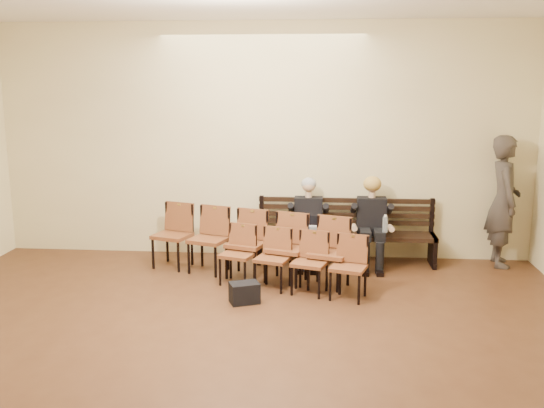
{
  "coord_description": "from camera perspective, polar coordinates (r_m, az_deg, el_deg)",
  "views": [
    {
      "loc": [
        0.92,
        -4.01,
        2.65
      ],
      "look_at": [
        0.23,
        4.05,
        0.99
      ],
      "focal_mm": 40.0,
      "sensor_mm": 36.0,
      "label": 1
    }
  ],
  "objects": [
    {
      "name": "passerby",
      "position": [
        9.26,
        21.01,
        1.11
      ],
      "size": [
        0.56,
        0.82,
        2.18
      ],
      "primitive_type": "imported",
      "rotation": [
        0.0,
        0.0,
        1.52
      ],
      "color": "#3C3631",
      "rests_on": "ground"
    },
    {
      "name": "room_walls",
      "position": [
        4.89,
        -6.04,
        10.21
      ],
      "size": [
        8.02,
        10.01,
        3.51
      ],
      "color": "#F9ECB3",
      "rests_on": "ground"
    },
    {
      "name": "chair_row_front",
      "position": [
        8.25,
        -2.44,
        -3.8
      ],
      "size": [
        2.85,
        1.35,
        0.92
      ],
      "primitive_type": "cube",
      "rotation": [
        0.0,
        0.0,
        -0.31
      ],
      "color": "brown",
      "rests_on": "ground"
    },
    {
      "name": "chair_row_back",
      "position": [
        7.73,
        1.79,
        -5.4
      ],
      "size": [
        1.95,
        0.97,
        0.79
      ],
      "primitive_type": "cube",
      "rotation": [
        0.0,
        0.0,
        -0.3
      ],
      "color": "brown",
      "rests_on": "ground"
    },
    {
      "name": "seated_woman",
      "position": [
        8.81,
        9.35,
        -2.04
      ],
      "size": [
        0.51,
        0.71,
        1.2
      ],
      "primitive_type": null,
      "color": "black",
      "rests_on": "ground"
    },
    {
      "name": "water_bottle",
      "position": [
        8.56,
        10.58,
        -2.64
      ],
      "size": [
        0.08,
        0.08,
        0.25
      ],
      "primitive_type": "cylinder",
      "rotation": [
        0.0,
        0.0,
        0.08
      ],
      "color": "silver",
      "rests_on": "bench"
    },
    {
      "name": "bench",
      "position": [
        9.0,
        6.93,
        -4.14
      ],
      "size": [
        2.6,
        0.9,
        0.45
      ],
      "primitive_type": "cube",
      "color": "black",
      "rests_on": "ground"
    },
    {
      "name": "seated_man",
      "position": [
        8.78,
        3.42,
        -1.9
      ],
      "size": [
        0.5,
        0.7,
        1.21
      ],
      "primitive_type": null,
      "color": "black",
      "rests_on": "ground"
    },
    {
      "name": "laptop",
      "position": [
        8.64,
        3.69,
        -2.4
      ],
      "size": [
        0.32,
        0.26,
        0.23
      ],
      "primitive_type": "cube",
      "rotation": [
        0.0,
        0.0,
        0.01
      ],
      "color": "silver",
      "rests_on": "bench"
    },
    {
      "name": "bag",
      "position": [
        7.41,
        -2.61,
        -8.35
      ],
      "size": [
        0.41,
        0.35,
        0.25
      ],
      "primitive_type": "cube",
      "rotation": [
        0.0,
        0.0,
        0.4
      ],
      "color": "black",
      "rests_on": "ground"
    }
  ]
}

